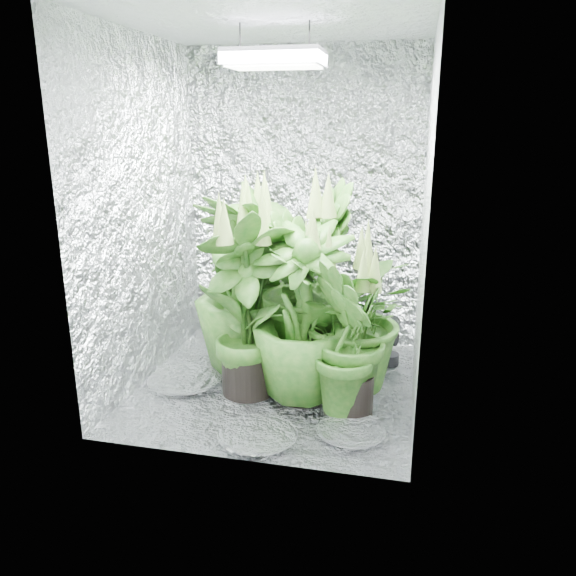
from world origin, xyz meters
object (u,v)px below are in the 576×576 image
(plant_b, at_px, (265,273))
(plant_g, at_px, (350,341))
(plant_a, at_px, (292,286))
(plant_h, at_px, (302,315))
(plant_c, at_px, (310,284))
(circulation_fan, at_px, (386,344))
(plant_d, at_px, (244,286))
(plant_e, at_px, (346,315))
(plant_f, at_px, (246,305))
(grow_lamp, at_px, (274,59))

(plant_b, distance_m, plant_g, 0.95)
(plant_a, distance_m, plant_h, 0.79)
(plant_b, height_order, plant_c, plant_c)
(plant_c, bearing_deg, circulation_fan, 31.79)
(plant_b, bearing_deg, plant_d, -104.08)
(plant_b, distance_m, plant_e, 0.74)
(plant_h, bearing_deg, plant_c, 92.60)
(plant_b, xyz_separation_m, circulation_fan, (0.80, 0.02, -0.43))
(plant_f, xyz_separation_m, plant_h, (0.32, 0.01, -0.04))
(plant_h, bearing_deg, plant_f, -178.46)
(grow_lamp, xyz_separation_m, plant_c, (0.16, 0.17, -1.23))
(plant_b, height_order, plant_f, plant_b)
(plant_g, relative_size, circulation_fan, 2.85)
(plant_c, relative_size, circulation_fan, 3.92)
(plant_c, height_order, plant_f, plant_c)
(plant_d, relative_size, plant_f, 1.02)
(plant_f, distance_m, plant_h, 0.32)
(circulation_fan, bearing_deg, plant_g, -84.33)
(plant_d, bearing_deg, plant_f, -70.49)
(plant_e, bearing_deg, plant_c, 143.35)
(plant_b, bearing_deg, plant_a, 55.74)
(plant_d, height_order, plant_g, plant_d)
(grow_lamp, xyz_separation_m, circulation_fan, (0.62, 0.45, -1.69))
(plant_b, relative_size, plant_g, 1.32)
(plant_b, distance_m, circulation_fan, 0.91)
(plant_c, distance_m, circulation_fan, 0.70)
(grow_lamp, xyz_separation_m, plant_e, (0.41, -0.01, -1.35))
(circulation_fan, bearing_deg, plant_c, -130.04)
(grow_lamp, relative_size, plant_g, 0.54)
(grow_lamp, distance_m, plant_c, 1.26)
(grow_lamp, distance_m, plant_e, 1.41)
(plant_h, relative_size, circulation_fan, 3.32)
(plant_h, bearing_deg, plant_e, 25.71)
(plant_d, height_order, plant_e, plant_d)
(plant_b, distance_m, plant_c, 0.43)
(plant_a, relative_size, plant_e, 0.86)
(plant_b, xyz_separation_m, plant_g, (0.64, -0.69, -0.15))
(plant_a, distance_m, plant_f, 0.78)
(plant_e, distance_m, circulation_fan, 0.61)
(plant_g, xyz_separation_m, circulation_fan, (0.16, 0.71, -0.28))
(grow_lamp, distance_m, plant_g, 1.50)
(plant_a, relative_size, plant_b, 0.75)
(plant_e, bearing_deg, plant_g, -77.50)
(plant_g, distance_m, circulation_fan, 0.78)
(plant_c, xyz_separation_m, plant_f, (-0.30, -0.30, -0.06))
(plant_e, height_order, circulation_fan, plant_e)
(plant_c, height_order, circulation_fan, plant_c)
(grow_lamp, height_order, plant_g, grow_lamp)
(grow_lamp, relative_size, plant_b, 0.41)
(plant_c, xyz_separation_m, plant_d, (-0.41, 0.00, -0.04))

